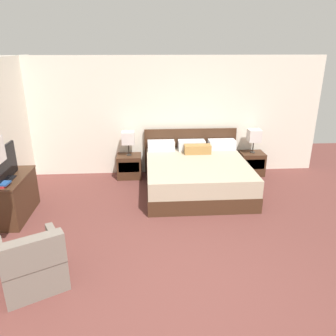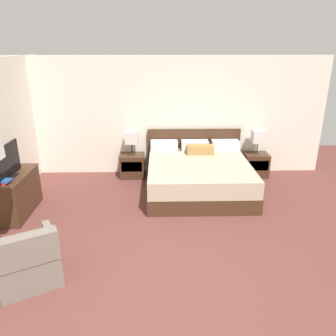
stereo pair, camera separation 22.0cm
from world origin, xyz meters
TOP-DOWN VIEW (x-y plane):
  - ground_plane at (0.00, 0.00)m, footprint 11.87×11.87m
  - wall_back at (0.00, 3.99)m, footprint 6.82×0.06m
  - bed at (0.60, 2.94)m, footprint 2.01×2.06m
  - nightstand_left at (-0.74, 3.68)m, footprint 0.51×0.43m
  - nightstand_right at (1.94, 3.68)m, footprint 0.51×0.43m
  - table_lamp_left at (-0.74, 3.68)m, footprint 0.26×0.26m
  - table_lamp_right at (1.94, 3.68)m, footprint 0.26×0.26m
  - dresser at (-2.55, 2.05)m, footprint 0.46×1.11m
  - tv at (-2.55, 1.96)m, footprint 0.18×0.81m
  - book_red_cover at (-2.56, 1.69)m, footprint 0.21×0.19m
  - book_blue_cover at (-2.55, 1.69)m, footprint 0.27×0.20m
  - armchair_by_window at (-1.72, 0.31)m, footprint 0.92×0.93m

SIDE VIEW (x-z plane):
  - ground_plane at x=0.00m, z-range 0.00..0.00m
  - nightstand_left at x=-0.74m, z-range 0.00..0.50m
  - nightstand_right at x=1.94m, z-range 0.00..0.50m
  - armchair_by_window at x=-1.72m, z-range -0.10..0.66m
  - bed at x=0.60m, z-range -0.18..0.82m
  - dresser at x=-2.55m, z-range 0.01..0.72m
  - book_red_cover at x=-2.56m, z-range 0.70..0.74m
  - book_blue_cover at x=-2.55m, z-range 0.74..0.77m
  - table_lamp_left at x=-0.74m, z-range 0.62..1.13m
  - table_lamp_right at x=1.94m, z-range 0.62..1.13m
  - tv at x=-2.55m, z-range 0.69..1.22m
  - wall_back at x=0.00m, z-range 0.00..2.50m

